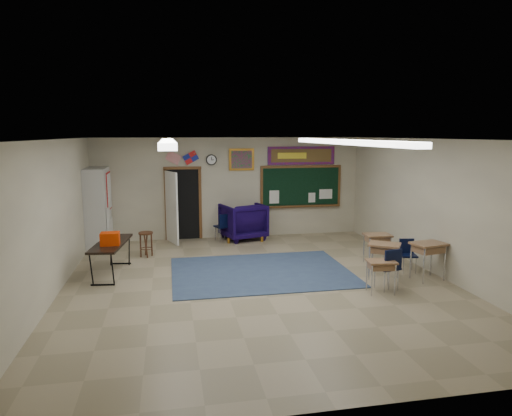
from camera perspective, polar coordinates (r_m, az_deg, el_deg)
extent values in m
plane|color=gray|center=(9.68, 0.41, -9.46)|extent=(9.00, 9.00, 0.00)
cube|color=beige|center=(13.71, -3.27, 2.52)|extent=(8.00, 0.04, 3.00)
cube|color=beige|center=(5.10, 10.51, -9.30)|extent=(8.00, 0.04, 3.00)
cube|color=beige|center=(9.40, -24.26, -1.42)|extent=(0.04, 9.00, 3.00)
cube|color=beige|center=(10.82, 21.68, 0.06)|extent=(0.04, 9.00, 3.00)
cube|color=beige|center=(9.17, 0.43, 8.59)|extent=(8.00, 9.00, 0.04)
cube|color=#334861|center=(10.46, 0.63, -7.96)|extent=(4.00, 3.00, 0.02)
cube|color=black|center=(13.64, -9.08, 0.48)|extent=(0.95, 0.04, 2.10)
cube|color=silver|center=(13.20, -10.52, 0.06)|extent=(0.35, 0.86, 2.05)
cube|color=brown|center=(14.13, 5.63, 2.69)|extent=(2.55, 0.05, 1.30)
cube|color=black|center=(14.12, 5.65, 2.69)|extent=(2.40, 0.03, 1.15)
cube|color=brown|center=(14.16, 5.66, 0.25)|extent=(2.40, 0.12, 0.04)
cube|color=#AD0E0F|center=(14.06, 5.69, 6.54)|extent=(2.10, 0.04, 0.55)
cube|color=brown|center=(14.05, 5.71, 6.54)|extent=(1.90, 0.03, 0.40)
cube|color=#A96F20|center=(13.65, -1.82, 6.08)|extent=(0.75, 0.05, 0.65)
cube|color=#A51466|center=(13.64, -1.81, 6.08)|extent=(0.62, 0.03, 0.52)
cylinder|color=black|center=(13.54, -5.60, 6.02)|extent=(0.32, 0.05, 0.32)
cylinder|color=white|center=(13.52, -5.60, 6.01)|extent=(0.26, 0.02, 0.26)
cube|color=#B1B1AC|center=(13.14, -19.15, -0.04)|extent=(0.55, 1.25, 2.20)
imported|color=black|center=(13.56, -1.65, -1.66)|extent=(1.43, 1.45, 1.08)
cube|color=brown|center=(10.19, 15.77, -4.42)|extent=(0.81, 0.77, 0.04)
cube|color=brown|center=(10.21, 15.74, -5.01)|extent=(0.70, 0.65, 0.13)
cube|color=brown|center=(11.30, 14.96, -3.28)|extent=(0.64, 0.50, 0.04)
cube|color=brown|center=(11.32, 14.93, -3.78)|extent=(0.55, 0.42, 0.12)
cube|color=brown|center=(9.30, 15.42, -6.47)|extent=(0.59, 0.48, 0.04)
cube|color=brown|center=(9.33, 15.39, -7.01)|extent=(0.51, 0.40, 0.11)
cube|color=brown|center=(10.41, 20.79, -4.21)|extent=(0.76, 0.63, 0.05)
cube|color=brown|center=(10.44, 20.76, -4.81)|extent=(0.66, 0.53, 0.14)
cube|color=black|center=(10.63, -17.69, -4.24)|extent=(0.82, 1.83, 0.05)
cube|color=red|center=(10.35, -17.78, -3.68)|extent=(0.39, 0.29, 0.27)
cylinder|color=#4A2816|center=(11.92, -13.63, -3.06)|extent=(0.36, 0.36, 0.04)
torus|color=#4A2816|center=(12.02, -13.55, -4.94)|extent=(0.30, 0.30, 0.02)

